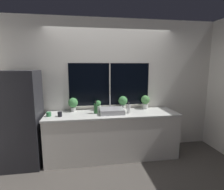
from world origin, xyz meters
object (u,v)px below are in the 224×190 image
Objects in this scene: refrigerator at (20,119)px; potted_plant_center_left at (98,106)px; soap_bottle at (129,109)px; potted_plant_center_right at (123,102)px; bottle_tall at (96,108)px; mug_green at (49,114)px; potted_plant_far_left at (73,103)px; mug_black at (60,114)px; sink at (112,111)px; potted_plant_far_right at (145,101)px.

refrigerator is 8.26× the size of potted_plant_center_left.
soap_bottle reaches higher than potted_plant_center_left.
bottle_tall is (-0.57, -0.22, -0.06)m from potted_plant_center_right.
potted_plant_far_left is at bearing 34.61° from mug_green.
mug_green is at bearing 179.75° from soap_bottle.
refrigerator is 19.36× the size of mug_black.
sink is 0.35m from potted_plant_center_left.
sink is at bearing -161.70° from potted_plant_far_right.
refrigerator reaches higher than potted_plant_far_right.
potted_plant_far_right is at bearing 6.83° from refrigerator.
potted_plant_center_right is at bearing 8.53° from refrigerator.
mug_black is (-1.69, -0.33, -0.12)m from potted_plant_far_right.
potted_plant_center_left is at bearing 152.43° from soap_bottle.
refrigerator reaches higher than mug_green.
potted_plant_far_right reaches higher than potted_plant_far_left.
mug_green is at bearing -171.46° from potted_plant_far_right.
potted_plant_far_left is 0.41m from mug_black.
bottle_tall is at bearing -168.17° from potted_plant_far_right.
potted_plant_far_left is 0.52m from mug_green.
mug_green is at bearing 167.14° from mug_black.
refrigerator reaches higher than mug_black.
bottle_tall is at bearing -158.98° from potted_plant_center_right.
potted_plant_center_right reaches higher than mug_black.
potted_plant_center_left is at bearing 25.05° from mug_black.
soap_bottle reaches higher than mug_green.
sink is at bearing 172.51° from soap_bottle.
sink is at bearing -5.37° from bottle_tall.
potted_plant_center_left is at bearing 133.53° from sink.
potted_plant_center_right reaches higher than bottle_tall.
mug_green is (0.48, 0.00, 0.07)m from refrigerator.
potted_plant_far_right reaches higher than mug_black.
soap_bottle is (0.05, -0.29, -0.08)m from potted_plant_center_right.
potted_plant_center_left is 0.51m from potted_plant_center_right.
sink is 0.95m from mug_black.
potted_plant_far_left is 3.09× the size of mug_black.
sink is 5.11× the size of mug_black.
refrigerator is at bearing -171.47° from potted_plant_center_right.
potted_plant_far_right reaches higher than potted_plant_center_right.
potted_plant_far_right reaches higher than mug_green.
potted_plant_center_left is 0.95m from mug_green.
mug_green is (-1.89, -0.28, -0.13)m from potted_plant_far_right.
soap_bottle is 2.41× the size of mug_black.
potted_plant_far_left reaches higher than potted_plant_center_left.
sink is 0.33m from soap_bottle.
sink reaches higher than potted_plant_center_right.
potted_plant_far_left is 1.11× the size of bottle_tall.
potted_plant_far_right is 0.53m from soap_bottle.
potted_plant_far_left is 0.49m from bottle_tall.
potted_plant_far_left reaches higher than bottle_tall.
potted_plant_center_right reaches higher than potted_plant_far_left.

